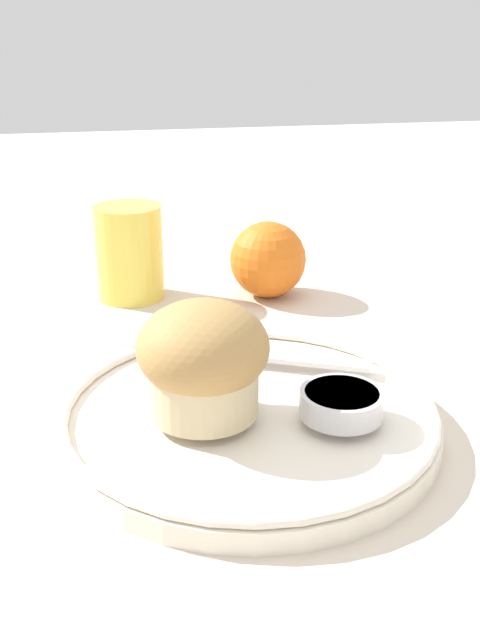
# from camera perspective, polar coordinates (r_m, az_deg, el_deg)

# --- Properties ---
(ground_plane) EXTENTS (3.00, 3.00, 0.00)m
(ground_plane) POSITION_cam_1_polar(r_m,az_deg,el_deg) (0.47, 0.89, -9.05)
(ground_plane) COLOR beige
(plate) EXTENTS (0.25, 0.25, 0.02)m
(plate) POSITION_cam_1_polar(r_m,az_deg,el_deg) (0.47, 1.09, -7.65)
(plate) COLOR silver
(plate) RESTS_ON ground_plane
(muffin) EXTENTS (0.08, 0.08, 0.07)m
(muffin) POSITION_cam_1_polar(r_m,az_deg,el_deg) (0.44, -2.98, -3.10)
(muffin) COLOR beige
(muffin) RESTS_ON plate
(cream_ramekin) EXTENTS (0.05, 0.05, 0.02)m
(cream_ramekin) POSITION_cam_1_polar(r_m,az_deg,el_deg) (0.45, 8.11, -6.49)
(cream_ramekin) COLOR silver
(cream_ramekin) RESTS_ON plate
(berry_pair) EXTENTS (0.03, 0.01, 0.01)m
(berry_pair) POSITION_cam_1_polar(r_m,az_deg,el_deg) (0.50, -1.88, -3.74)
(berry_pair) COLOR maroon
(berry_pair) RESTS_ON plate
(butter_knife) EXTENTS (0.17, 0.09, 0.00)m
(butter_knife) POSITION_cam_1_polar(r_m,az_deg,el_deg) (0.53, 0.30, -2.71)
(butter_knife) COLOR silver
(butter_knife) RESTS_ON plate
(orange_fruit) EXTENTS (0.07, 0.07, 0.07)m
(orange_fruit) POSITION_cam_1_polar(r_m,az_deg,el_deg) (0.69, 2.25, 4.85)
(orange_fruit) COLOR orange
(orange_fruit) RESTS_ON ground_plane
(juice_glass) EXTENTS (0.06, 0.06, 0.09)m
(juice_glass) POSITION_cam_1_polar(r_m,az_deg,el_deg) (0.69, -8.83, 5.37)
(juice_glass) COLOR #EAD14C
(juice_glass) RESTS_ON ground_plane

